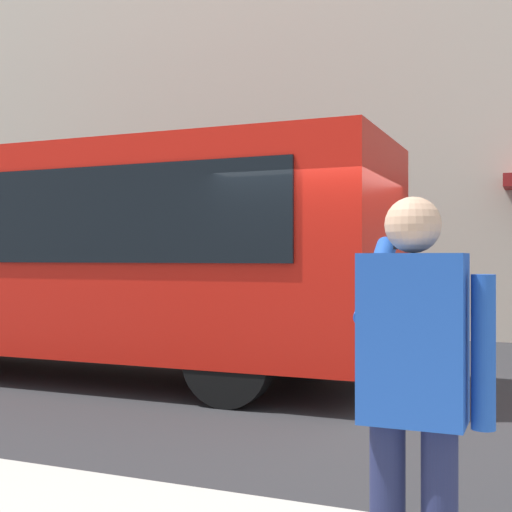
% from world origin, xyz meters
% --- Properties ---
extents(ground_plane, '(60.00, 60.00, 0.00)m').
position_xyz_m(ground_plane, '(0.00, 0.00, 0.00)').
color(ground_plane, '#2B2B2D').
extents(building_facade_far, '(28.00, 1.55, 12.00)m').
position_xyz_m(building_facade_far, '(-0.02, -6.80, 5.99)').
color(building_facade_far, beige).
rests_on(building_facade_far, ground_plane).
extents(red_bus, '(9.05, 2.54, 3.08)m').
position_xyz_m(red_bus, '(4.18, -0.40, 1.68)').
color(red_bus, red).
rests_on(red_bus, ground_plane).
extents(pedestrian_photographer, '(0.53, 0.52, 1.70)m').
position_xyz_m(pedestrian_photographer, '(-1.50, 4.69, 1.14)').
color(pedestrian_photographer, '#1E2347').
rests_on(pedestrian_photographer, sidewalk_curb).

